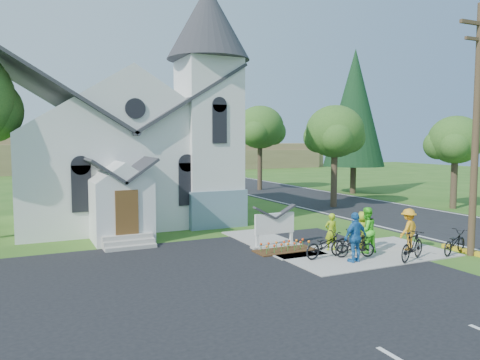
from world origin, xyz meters
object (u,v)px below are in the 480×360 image
bike_3 (412,246)px  bike_4 (454,242)px  cyclist_3 (408,229)px  bike_1 (353,240)px  cyclist_1 (366,230)px  cyclist_2 (355,237)px  bike_2 (355,247)px  bike_0 (325,245)px  church_sign (275,224)px  cyclist_4 (363,230)px  cyclist_0 (331,232)px  utility_pole (477,122)px

bike_3 → bike_4: 2.30m
bike_4 → cyclist_3: bearing=21.8°
bike_1 → bike_4: 4.05m
cyclist_1 → cyclist_2: 1.66m
cyclist_2 → bike_2: (0.45, 0.57, -0.53)m
bike_2 → bike_0: bearing=86.3°
cyclist_3 → church_sign: bearing=-49.4°
bike_0 → cyclist_4: (2.28, 0.50, 0.30)m
bike_3 → cyclist_4: size_ratio=1.17×
bike_1 → church_sign: bearing=48.3°
bike_1 → bike_3: 2.34m
cyclist_0 → bike_3: bearing=130.2°
church_sign → cyclist_0: 2.45m
cyclist_3 → bike_4: 1.82m
bike_1 → cyclist_2: 1.59m
utility_pole → cyclist_1: size_ratio=5.29×
church_sign → cyclist_4: (3.08, -2.13, -0.17)m
cyclist_0 → utility_pole: bearing=154.1°
cyclist_1 → bike_2: bearing=20.9°
bike_1 → cyclist_2: size_ratio=0.88×
cyclist_1 → cyclist_2: (-1.35, -0.97, 0.01)m
utility_pole → cyclist_0: bearing=147.8°
bike_1 → bike_2: bearing=149.1°
utility_pole → cyclist_4: (-3.49, 2.57, -4.54)m
cyclist_3 → utility_pole: bearing=119.8°
bike_0 → bike_2: bike_0 is taller
cyclist_0 → cyclist_3: size_ratio=0.89×
cyclist_1 → cyclist_3: size_ratio=1.08×
cyclist_2 → cyclist_3: cyclist_2 is taller
bike_0 → cyclist_1: (2.02, -0.03, 0.44)m
cyclist_0 → bike_3: 3.28m
cyclist_2 → cyclist_3: (3.30, 0.61, -0.08)m
bike_1 → bike_2: 0.80m
cyclist_4 → bike_2: bearing=20.2°
cyclist_4 → cyclist_2: bearing=24.4°
bike_2 → bike_3: size_ratio=0.85×
church_sign → utility_pole: (6.56, -4.70, 4.38)m
bike_2 → bike_3: (1.69, -1.33, 0.15)m
church_sign → bike_3: bearing=-50.7°
cyclist_1 → bike_4: size_ratio=1.02×
cyclist_2 → utility_pole: bearing=160.3°
bike_0 → cyclist_3: 4.01m
bike_1 → cyclist_4: bearing=-64.7°
utility_pole → bike_1: (-4.19, 2.29, -4.85)m
cyclist_0 → bike_1: (0.60, -0.72, -0.28)m
church_sign → bike_2: bearing=-58.0°
bike_2 → cyclist_3: bearing=-71.6°
church_sign → cyclist_4: bearing=-34.7°
cyclist_2 → cyclist_3: 3.36m
bike_3 → bike_4: size_ratio=1.02×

